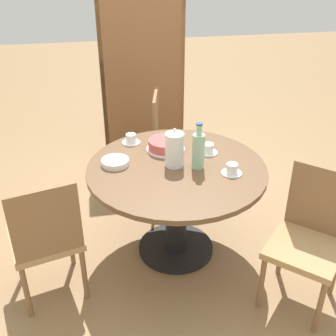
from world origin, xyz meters
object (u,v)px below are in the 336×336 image
Objects in this scene: bookshelf at (142,82)px; water_bottle at (198,150)px; cup_a at (131,139)px; cup_b at (232,170)px; chair_b at (46,237)px; chair_c at (309,237)px; chair_a at (171,139)px; coffee_pot at (174,149)px; cup_c at (208,149)px; cake_main at (166,145)px.

bookshelf is 1.69m from water_bottle.
cup_a is 1.00× the size of cup_b.
chair_b is 2.15m from bookshelf.
water_bottle is at bearing 179.76° from chair_c.
cup_a is (-0.40, -0.50, 0.27)m from chair_a.
bookshelf is at bearing 79.00° from cup_a.
coffee_pot reaches higher than cup_c.
chair_a is at bearing 101.01° from cup_b.
chair_a is 0.82m from cup_c.
cake_main is at bearing -33.29° from cup_a.
bookshelf is 1.84m from cup_b.
cup_a is (0.61, 0.72, 0.27)m from chair_b.
chair_c is at bearing -43.52° from water_bottle.
water_bottle is (0.17, -1.68, 0.07)m from bookshelf.
cake_main is at bearing -161.39° from chair_b.
cup_c is (0.53, -0.26, 0.00)m from cup_a.
coffee_pot is 0.25m from cake_main.
cup_a is (-0.98, 1.00, 0.27)m from chair_c.
chair_b is at bearing -146.25° from cake_main.
cup_a is at bearing 122.94° from coffee_pot.
bookshelf is 5.88× the size of coffee_pot.
chair_b reaches higher than cake_main.
bookshelf reaches higher than cup_a.
bookshelf is (-0.74, 2.23, 0.30)m from chair_c.
cake_main is at bearing 119.30° from water_bottle.
cup_b is (0.61, -0.57, 0.00)m from cup_a.
chair_c reaches higher than cup_b.
chair_a is 1.58m from chair_b.
chair_c is at bearing -39.96° from coffee_pot.
chair_a is at bearing 90.47° from water_bottle.
coffee_pot is (-0.14, -0.89, 0.37)m from chair_a.
chair_c is 1.02m from coffee_pot.
chair_a is 1.03m from water_bottle.
cup_c is (-0.08, 0.31, 0.00)m from cup_b.
chair_c is 0.64m from cup_b.
bookshelf reaches higher than cake_main.
coffee_pot reaches higher than chair_a.
chair_b reaches higher than cup_a.
water_bottle is at bearing -48.32° from cup_a.
cake_main is 2.04× the size of cup_c.
cup_c is at bearing 57.33° from water_bottle.
coffee_pot reaches higher than chair_b.
cake_main is (-0.75, 0.85, 0.28)m from chair_c.
water_bottle is at bearing -167.53° from chair_a.
cup_b is (0.37, -1.80, -0.03)m from bookshelf.
cup_b is at bearing -76.04° from cup_c.
chair_a is at bearing 99.79° from cup_c.
bookshelf reaches higher than chair_c.
bookshelf is at bearing 89.91° from cake_main.
bookshelf is at bearing 101.50° from cup_b.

